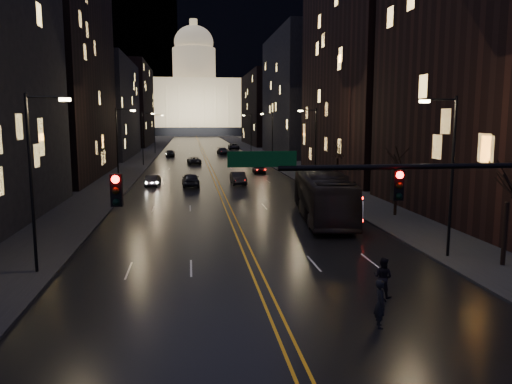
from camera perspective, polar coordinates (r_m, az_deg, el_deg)
name	(u,v)px	position (r m, az deg, el deg)	size (l,w,h in m)	color
ground	(291,352)	(17.64, 4.05, -17.75)	(900.00, 900.00, 0.00)	black
road	(201,147)	(145.75, -6.34, 5.18)	(20.00, 320.00, 0.02)	black
sidewalk_left	(151,147)	(146.11, -11.86, 5.09)	(8.00, 320.00, 0.16)	black
sidewalk_right	(249,146)	(146.73, -0.84, 5.28)	(8.00, 320.00, 0.16)	black
center_line	(201,147)	(145.75, -6.34, 5.18)	(0.62, 320.00, 0.01)	orange
building_left_mid	(51,71)	(72.01, -22.40, 12.65)	(12.00, 30.00, 28.00)	black
building_left_far	(102,109)	(108.99, -17.19, 9.09)	(12.00, 34.00, 20.00)	black
building_left_dist	(129,105)	(156.58, -14.31, 9.57)	(12.00, 40.00, 24.00)	black
building_right_tall	(372,34)	(70.77, 13.15, 17.22)	(12.00, 30.00, 38.00)	black
building_right_mid	(301,95)	(110.34, 5.20, 10.97)	(12.00, 34.00, 26.00)	black
building_right_dist	(267,109)	(157.43, 1.28, 9.45)	(12.00, 40.00, 22.00)	black
mountain_ridge	(244,45)	(401.97, -1.41, 16.45)	(520.00, 60.00, 130.00)	black
capitol	(195,101)	(265.70, -7.01, 10.24)	(90.00, 50.00, 58.50)	black
traffic_signal	(465,198)	(18.21, 22.75, -0.68)	(17.29, 0.45, 7.00)	black
streetlamp_right_near	(449,169)	(29.26, 21.22, 2.52)	(2.13, 0.25, 9.00)	black
streetlamp_left_near	(35,174)	(26.74, -23.97, 1.87)	(2.13, 0.25, 9.00)	black
streetlamp_right_mid	(314,143)	(57.33, 6.65, 5.56)	(2.13, 0.25, 9.00)	black
streetlamp_left_mid	(119,144)	(56.09, -15.40, 5.27)	(2.13, 0.25, 9.00)	black
streetlamp_right_far	(271,135)	(86.71, 1.75, 6.51)	(2.13, 0.25, 9.00)	black
streetlamp_left_far	(144,136)	(85.89, -12.72, 6.30)	(2.13, 0.25, 9.00)	black
streetlamp_right_dist	(250,131)	(116.40, -0.66, 6.96)	(2.13, 0.25, 9.00)	black
streetlamp_left_dist	(155,132)	(115.79, -11.42, 6.79)	(2.13, 0.25, 9.00)	black
tree_right_near	(508,182)	(28.77, 26.89, 0.98)	(2.40, 2.40, 6.65)	black
tree_right_mid	(397,161)	(41.01, 15.82, 3.47)	(2.40, 2.40, 6.65)	black
tree_right_far	(338,149)	(56.02, 9.32, 4.88)	(2.40, 2.40, 6.65)	black
bus	(323,196)	(39.08, 7.67, -0.43)	(3.15, 13.44, 3.74)	black
oncoming_car_a	(191,180)	(58.62, -7.48, 1.42)	(1.93, 4.79, 1.63)	black
oncoming_car_b	(153,181)	(59.49, -11.70, 1.29)	(1.44, 4.13, 1.36)	black
oncoming_car_c	(194,160)	(88.43, -7.10, 3.60)	(2.13, 4.61, 1.28)	black
oncoming_car_d	(170,153)	(107.48, -9.80, 4.39)	(1.96, 4.82, 1.40)	black
receding_car_a	(238,178)	(60.00, -2.04, 1.59)	(1.60, 4.59, 1.51)	black
receding_car_b	(259,169)	(72.34, 0.34, 2.70)	(1.69, 4.20, 1.43)	black
receding_car_c	(223,151)	(111.57, -3.79, 4.67)	(2.17, 5.33, 1.55)	black
receding_car_d	(234,147)	(130.79, -2.56, 5.22)	(2.63, 5.70, 1.58)	black
pedestrian_a	(380,304)	(19.60, 14.02, -12.29)	(0.68, 0.44, 1.86)	black
pedestrian_b	(383,277)	(22.86, 14.29, -9.42)	(0.86, 0.47, 1.78)	black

